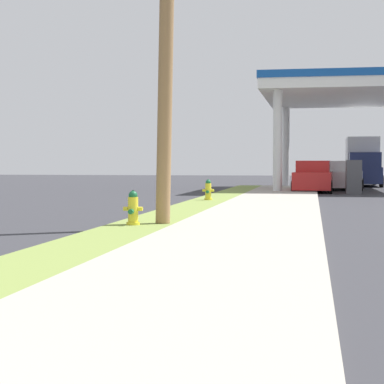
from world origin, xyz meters
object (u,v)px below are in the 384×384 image
Objects in this scene: car_red_by_near_pump at (313,178)px; car_silver_by_far_pump at (345,177)px; fire_hydrant_second at (133,210)px; fire_hydrant_third at (208,191)px; truck_navy_at_forecourt at (362,163)px.

car_red_by_near_pump is 3.90m from car_silver_by_far_pump.
car_silver_by_far_pump is (5.54, 23.90, 0.28)m from fire_hydrant_second.
car_silver_by_far_pump reaches higher than fire_hydrant_third.
truck_navy_at_forecourt reaches higher than fire_hydrant_third.
car_silver_by_far_pump is at bearing 68.28° from fire_hydrant_third.
car_red_by_near_pump is 0.99× the size of car_silver_by_far_pump.
truck_navy_at_forecourt is at bearing 77.29° from fire_hydrant_second.
fire_hydrant_second is at bearing -100.64° from car_red_by_near_pump.
car_silver_by_far_pump is (5.47, 13.72, 0.28)m from fire_hydrant_third.
car_red_by_near_pump and car_silver_by_far_pump have the same top height.
truck_navy_at_forecourt is (6.93, 30.75, 1.04)m from fire_hydrant_second.
fire_hydrant_second is 10.18m from fire_hydrant_third.
car_red_by_near_pump is at bearing 79.36° from fire_hydrant_second.
car_red_by_near_pump is (3.76, 10.22, 0.28)m from fire_hydrant_third.
fire_hydrant_third is 14.77m from car_silver_by_far_pump.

